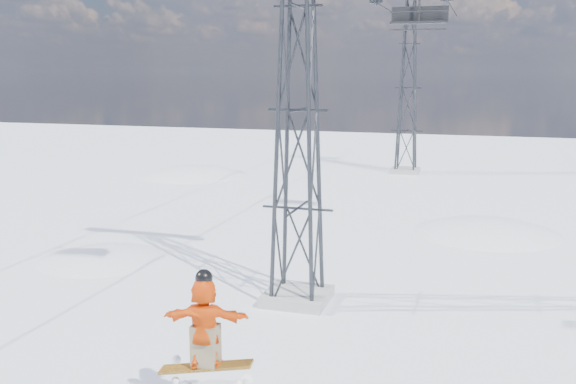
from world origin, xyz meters
name	(u,v)px	position (x,y,z in m)	size (l,w,h in m)	color
snow_terrain	(267,377)	(-4.77, 21.24, -9.59)	(39.00, 37.00, 22.00)	white
lift_tower_near	(298,111)	(0.80, 8.00, 5.47)	(5.20, 1.80, 11.43)	#999999
lift_tower_far	(408,88)	(0.80, 33.00, 5.47)	(5.20, 1.80, 11.43)	#999999
lift_chair_mid	(419,16)	(3.00, 17.34, 8.65)	(2.21, 0.64, 2.74)	black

